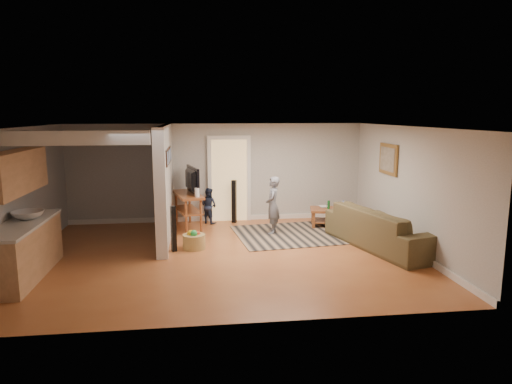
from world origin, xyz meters
TOP-DOWN VIEW (x-y plane):
  - ground at (0.00, 0.00)m, footprint 7.50×7.50m
  - room_shell at (-1.07, 0.43)m, footprint 7.54×6.02m
  - area_rug at (1.85, 1.38)m, footprint 3.20×2.49m
  - sofa at (3.30, 0.14)m, footprint 1.80×3.00m
  - coffee_table at (2.82, 1.99)m, footprint 1.25×0.88m
  - tv_console at (-0.73, 2.20)m, footprint 0.82×1.46m
  - speaker_left at (-1.00, 0.37)m, footprint 0.12×0.12m
  - speaker_right at (0.40, 2.70)m, footprint 0.14×0.14m
  - toy_basket at (-0.60, 0.50)m, footprint 0.46×0.46m
  - child at (1.20, 1.52)m, footprint 0.42×0.54m
  - toddler at (-0.24, 2.70)m, footprint 0.56×0.55m

SIDE VIEW (x-z plane):
  - ground at x=0.00m, z-range 0.00..0.00m
  - sofa at x=3.30m, z-range -0.41..0.41m
  - child at x=1.20m, z-range -0.66..0.66m
  - toddler at x=-0.24m, z-range -0.45..0.45m
  - area_rug at x=1.85m, z-range 0.00..0.01m
  - toy_basket at x=-0.60m, z-range -0.04..0.38m
  - coffee_table at x=2.82m, z-range 0.01..0.68m
  - speaker_left at x=-1.00m, z-range 0.00..0.93m
  - speaker_right at x=0.40m, z-range 0.00..1.09m
  - tv_console at x=-0.73m, z-range 0.19..1.38m
  - room_shell at x=-1.07m, z-range 0.20..2.72m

